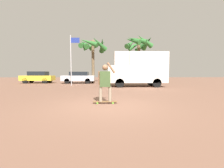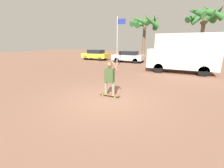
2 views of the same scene
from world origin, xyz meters
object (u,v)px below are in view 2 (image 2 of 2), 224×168
(person_skateboarder, at_px, (109,77))
(flagpole, at_px, (118,38))
(parked_car_yellow, at_px, (95,55))
(palm_tree_near_van, at_px, (205,16))
(palm_tree_center_background, at_px, (145,23))
(camper_van, at_px, (184,52))
(skateboard, at_px, (110,95))
(parked_car_silver, at_px, (128,56))

(person_skateboarder, bearing_deg, flagpole, 111.04)
(parked_car_yellow, bearing_deg, palm_tree_near_van, 12.69)
(parked_car_yellow, relative_size, palm_tree_center_background, 0.67)
(camper_van, bearing_deg, skateboard, -110.62)
(parked_car_yellow, bearing_deg, camper_van, -23.59)
(palm_tree_center_background, bearing_deg, skateboard, -82.29)
(palm_tree_near_van, distance_m, flagpole, 11.17)
(flagpole, bearing_deg, palm_tree_center_background, 68.29)
(flagpole, bearing_deg, palm_tree_near_van, 39.65)
(skateboard, xyz_separation_m, palm_tree_near_van, (4.77, 16.25, 5.52))
(palm_tree_near_van, xyz_separation_m, palm_tree_center_background, (-6.62, -2.57, -0.74))
(parked_car_yellow, height_order, palm_tree_center_background, palm_tree_center_background)
(camper_van, distance_m, flagpole, 6.84)
(parked_car_silver, distance_m, palm_tree_near_van, 10.24)
(camper_van, relative_size, parked_car_silver, 1.36)
(parked_car_yellow, bearing_deg, parked_car_silver, -5.43)
(camper_van, bearing_deg, flagpole, 168.71)
(parked_car_silver, height_order, palm_tree_near_van, palm_tree_near_van)
(camper_van, height_order, palm_tree_near_van, palm_tree_near_van)
(palm_tree_near_van, height_order, flagpole, palm_tree_near_van)
(palm_tree_center_background, relative_size, flagpole, 1.14)
(person_skateboarder, xyz_separation_m, parked_car_silver, (-3.53, 12.68, -0.21))
(parked_car_yellow, bearing_deg, palm_tree_center_background, 4.06)
(person_skateboarder, height_order, parked_car_silver, person_skateboarder)
(person_skateboarder, height_order, parked_car_yellow, person_skateboarder)
(skateboard, height_order, camper_van, camper_van)
(camper_van, relative_size, palm_tree_center_background, 0.93)
(parked_car_yellow, bearing_deg, skateboard, -56.13)
(skateboard, xyz_separation_m, person_skateboarder, (-0.00, 0.00, 0.91))
(skateboard, relative_size, palm_tree_near_van, 0.15)
(camper_van, distance_m, palm_tree_near_van, 9.27)
(palm_tree_near_van, bearing_deg, parked_car_yellow, -167.31)
(parked_car_silver, distance_m, parked_car_yellow, 5.34)
(flagpole, bearing_deg, parked_car_yellow, 143.72)
(camper_van, relative_size, parked_car_yellow, 1.39)
(palm_tree_near_van, relative_size, palm_tree_center_background, 1.16)
(skateboard, xyz_separation_m, camper_van, (3.01, 8.01, 1.66))
(person_skateboarder, relative_size, palm_tree_near_van, 0.25)
(parked_car_silver, distance_m, palm_tree_center_background, 4.52)
(skateboard, relative_size, parked_car_yellow, 0.26)
(skateboard, height_order, flagpole, flagpole)
(palm_tree_center_background, distance_m, flagpole, 5.05)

